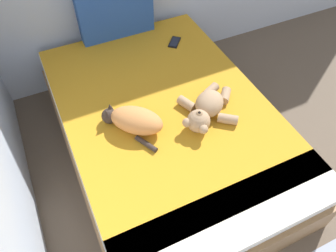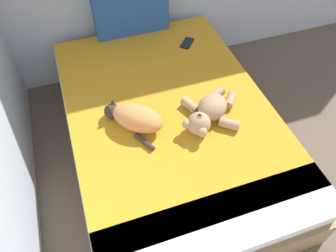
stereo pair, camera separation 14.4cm
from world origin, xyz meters
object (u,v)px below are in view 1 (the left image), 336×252
Objects in this scene: cat at (134,120)px; teddy_bear at (206,109)px; patterned_cushion at (115,9)px; bed at (166,131)px; cell_phone at (175,42)px.

cat is 0.47m from teddy_bear.
patterned_cushion is 1.30× the size of teddy_bear.
bed is 0.41m from teddy_bear.
bed is 3.37× the size of patterned_cushion.
bed is 4.91× the size of cat.
patterned_cushion is 1.05m from cat.
cell_phone is at bearing 48.53° from cat.
cell_phone is at bearing -38.84° from patterned_cushion.
cat is (-0.25, -1.01, -0.16)m from patterned_cushion.
patterned_cushion is 3.79× the size of cell_phone.
bed is at bearing -120.28° from cell_phone.
teddy_bear is 2.91× the size of cell_phone.
cell_phone reaches higher than bed.
teddy_bear is at bearing -79.52° from patterned_cushion.
cat is 0.95m from cell_phone.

